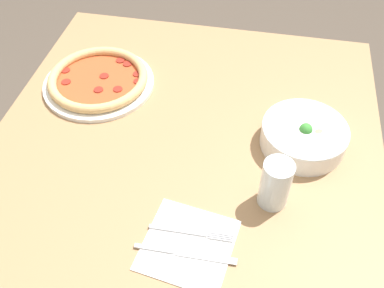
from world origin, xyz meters
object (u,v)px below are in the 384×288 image
Objects in this scene: knife at (181,253)px; pizza at (98,80)px; bowl at (304,135)px; glass at (275,184)px; fork at (190,232)px.

pizza is at bearing 124.60° from knife.
knife is at bearing -33.43° from bowl.
glass is (0.18, -0.06, 0.03)m from bowl.
bowl is (0.12, 0.58, 0.02)m from pizza.
fork is at bearing 80.67° from knife.
knife is at bearing -99.33° from fork.
glass reaches higher than pizza.
glass is (0.31, 0.51, 0.04)m from pizza.
fork and knife have the same top height.
bowl reaches higher than knife.
fork is (0.30, -0.23, -0.03)m from bowl.
bowl is at bearing 52.22° from fork.
bowl is at bearing 77.92° from pizza.
glass is at bearing 34.85° from fork.
pizza is 0.59m from bowl.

